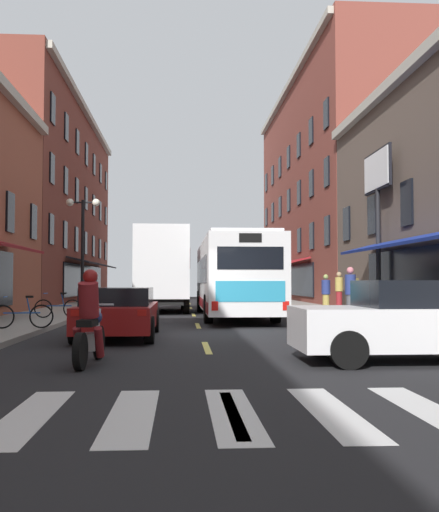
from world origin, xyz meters
TOP-DOWN VIEW (x-y plane):
  - ground_plane at (0.00, 0.00)m, footprint 34.80×80.00m
  - lane_centre_dashes at (0.00, -0.25)m, footprint 0.14×73.90m
  - crosswalk_near at (0.00, -10.00)m, footprint 7.10×2.80m
  - sidewalk_right at (5.90, 0.00)m, footprint 3.00×80.00m
  - billboard_sign at (7.05, 5.99)m, footprint 0.40×2.93m
  - transit_bus at (1.56, 7.86)m, footprint 2.66×12.37m
  - box_truck at (-1.45, 11.84)m, footprint 2.60×6.97m
  - sedan_near at (3.81, -6.01)m, footprint 4.57×1.95m
  - sedan_mid at (-2.15, -1.08)m, footprint 1.94×4.59m
  - motorcycle_rider at (-2.15, -6.06)m, footprint 0.62×2.07m
  - bicycle_near at (-4.98, 5.31)m, footprint 1.71×0.48m
  - bicycle_mid at (-4.98, 0.42)m, footprint 1.71×0.48m
  - pedestrian_near at (5.11, 3.07)m, footprint 0.50×0.49m
  - pedestrian_mid at (5.45, 7.86)m, footprint 0.36×0.36m
  - pedestrian_far at (6.83, 10.95)m, footprint 0.36×0.36m
  - street_lamp_twin at (-4.72, 9.05)m, footprint 1.42×0.32m

SIDE VIEW (x-z plane):
  - ground_plane at x=0.00m, z-range -0.10..0.00m
  - lane_centre_dashes at x=0.00m, z-range 0.00..0.01m
  - crosswalk_near at x=0.00m, z-range 0.00..0.01m
  - sidewalk_right at x=5.90m, z-range 0.00..0.14m
  - bicycle_near at x=-4.98m, z-range 0.05..0.96m
  - bicycle_mid at x=-4.98m, z-range 0.05..0.96m
  - sedan_mid at x=-2.15m, z-range 0.02..1.31m
  - motorcycle_rider at x=-2.15m, z-range -0.12..1.54m
  - sedan_near at x=3.81m, z-range 0.01..1.48m
  - pedestrian_mid at x=5.45m, z-range 0.16..1.76m
  - pedestrian_far at x=6.83m, z-range 0.17..1.93m
  - pedestrian_near at x=5.11m, z-range 0.20..1.99m
  - transit_bus at x=1.56m, z-range 0.08..3.23m
  - box_truck at x=-1.45m, z-range 0.05..3.93m
  - street_lamp_twin at x=-4.72m, z-range 0.41..5.25m
  - billboard_sign at x=7.05m, z-range 1.82..8.21m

